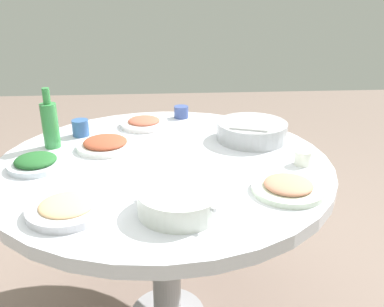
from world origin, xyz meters
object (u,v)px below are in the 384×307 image
at_px(round_dining_table, 164,183).
at_px(dish_noodles, 67,208).
at_px(tea_cup_far, 81,128).
at_px(tea_cup_near, 181,112).
at_px(tea_cup_side, 303,158).
at_px(soup_bowl, 180,201).
at_px(dish_stirfry, 105,144).
at_px(dish_shrimp, 288,187).
at_px(dish_greens, 36,163).
at_px(dish_tofu_braise, 144,123).
at_px(rice_bowl, 252,131).
at_px(green_bottle, 50,124).

distance_m(round_dining_table, dish_noodles, 0.47).
bearing_deg(round_dining_table, tea_cup_far, 140.16).
bearing_deg(tea_cup_near, tea_cup_side, -54.90).
distance_m(soup_bowl, dish_stirfry, 0.58).
bearing_deg(dish_shrimp, tea_cup_far, 142.61).
distance_m(dish_stirfry, tea_cup_far, 0.20).
distance_m(round_dining_table, dish_shrimp, 0.50).
distance_m(dish_noodles, tea_cup_far, 0.66).
relative_size(dish_greens, dish_stirfry, 0.87).
xyz_separation_m(dish_tofu_braise, dish_noodles, (-0.19, -0.77, 0.00)).
relative_size(round_dining_table, dish_greens, 6.36).
distance_m(round_dining_table, rice_bowl, 0.44).
bearing_deg(tea_cup_far, soup_bowl, -59.10).
height_order(dish_shrimp, green_bottle, green_bottle).
relative_size(dish_noodles, tea_cup_far, 3.28).
bearing_deg(soup_bowl, dish_stirfry, 118.54).
bearing_deg(soup_bowl, round_dining_table, 97.26).
height_order(rice_bowl, dish_greens, rice_bowl).
xyz_separation_m(round_dining_table, tea_cup_far, (-0.35, 0.30, 0.13)).
distance_m(round_dining_table, soup_bowl, 0.40).
distance_m(dish_shrimp, green_bottle, 0.96).
distance_m(dish_shrimp, tea_cup_near, 0.86).
bearing_deg(dish_greens, dish_stirfry, 36.92).
distance_m(round_dining_table, dish_greens, 0.47).
distance_m(dish_stirfry, tea_cup_side, 0.77).
relative_size(soup_bowl, tea_cup_far, 3.48).
distance_m(rice_bowl, soup_bowl, 0.66).
xyz_separation_m(round_dining_table, green_bottle, (-0.44, 0.17, 0.19)).
height_order(dish_tofu_braise, dish_shrimp, same).
xyz_separation_m(green_bottle, tea_cup_side, (0.95, -0.24, -0.07)).
xyz_separation_m(dish_tofu_braise, tea_cup_side, (0.59, -0.47, 0.01)).
height_order(soup_bowl, green_bottle, green_bottle).
height_order(dish_noodles, tea_cup_near, tea_cup_near).
bearing_deg(dish_stirfry, soup_bowl, -61.46).
bearing_deg(dish_shrimp, rice_bowl, 92.66).
relative_size(tea_cup_near, tea_cup_far, 0.98).
height_order(round_dining_table, dish_tofu_braise, dish_tofu_braise).
xyz_separation_m(round_dining_table, tea_cup_side, (0.51, -0.07, 0.12)).
distance_m(dish_greens, dish_noodles, 0.37).
bearing_deg(rice_bowl, green_bottle, -178.06).
xyz_separation_m(dish_noodles, dish_stirfry, (0.05, 0.50, 0.00)).
xyz_separation_m(rice_bowl, soup_bowl, (-0.33, -0.57, -0.01)).
bearing_deg(dish_greens, tea_cup_side, -2.14).
xyz_separation_m(green_bottle, tea_cup_far, (0.09, 0.13, -0.06)).
height_order(soup_bowl, dish_stirfry, soup_bowl).
height_order(rice_bowl, dish_shrimp, rice_bowl).
distance_m(rice_bowl, dish_shrimp, 0.47).
distance_m(tea_cup_near, tea_cup_far, 0.50).
distance_m(dish_tofu_braise, tea_cup_near, 0.21).
bearing_deg(round_dining_table, dish_noodles, -127.40).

